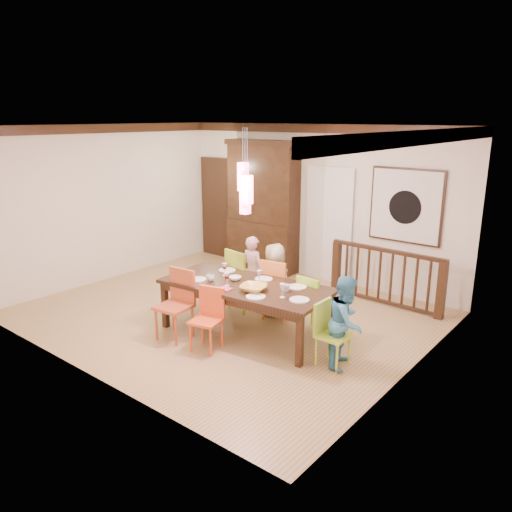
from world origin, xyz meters
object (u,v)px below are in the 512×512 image
Objects in this scene: chair_far_left at (245,275)px; person_end_right at (346,322)px; dining_table at (246,289)px; chair_end_right at (333,330)px; person_far_mid at (275,280)px; person_far_left at (253,272)px; china_hutch at (263,206)px; balustrade at (385,276)px.

chair_far_left is 0.86× the size of person_end_right.
chair_end_right reaches higher than dining_table.
person_far_left is at bearing -11.40° from person_far_mid.
china_hutch is at bearing -50.34° from chair_far_left.
chair_far_left is 0.18m from person_far_left.
balustrade reaches higher than dining_table.
person_end_right is at bearing -4.07° from dining_table.
chair_far_left reaches higher than chair_end_right.
chair_far_left is 2.23m from chair_end_right.
chair_far_left is 0.54m from person_far_mid.
chair_far_left is at bearing 125.14° from dining_table.
china_hutch is at bearing 50.47° from chair_end_right.
china_hutch reaches higher than balustrade.
dining_table is at bearing 126.79° from person_far_left.
balustrade is at bearing -127.46° from chair_far_left.
chair_end_right is at bearing -39.80° from china_hutch.
chair_far_left is at bearing -134.36° from balustrade.
dining_table is 1.08m from person_far_left.
person_far_left is at bearing 118.06° from dining_table.
person_far_mid reaches higher than balustrade.
china_hutch is 4.34m from person_end_right.
chair_end_right is (1.47, -0.05, -0.21)m from dining_table.
dining_table is 3.05× the size of chair_end_right.
balustrade is 2.34m from person_end_right.
china_hutch reaches higher than person_far_mid.
balustrade is at bearing 59.66° from dining_table.
balustrade is at bearing -6.93° from china_hutch.
chair_far_left is 0.39× the size of china_hutch.
person_far_mid is (-0.09, 0.80, -0.09)m from dining_table.
balustrade is (2.85, -0.35, -0.80)m from china_hutch.
dining_table is 0.96m from chair_far_left.
person_far_left is (-2.07, 0.94, 0.12)m from chair_end_right.
china_hutch reaches higher than chair_far_left.
china_hutch is 1.30× the size of balustrade.
person_far_left is 2.35m from person_end_right.
china_hutch is 2.98m from balustrade.
chair_end_right is 4.33m from china_hutch.
person_end_right is (3.38, -2.62, -0.71)m from china_hutch.
person_far_mid is 0.99× the size of person_end_right.
china_hutch reaches higher than dining_table.
china_hutch is (-1.80, 2.67, 0.62)m from dining_table.
chair_end_right is at bearing 158.24° from person_far_left.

